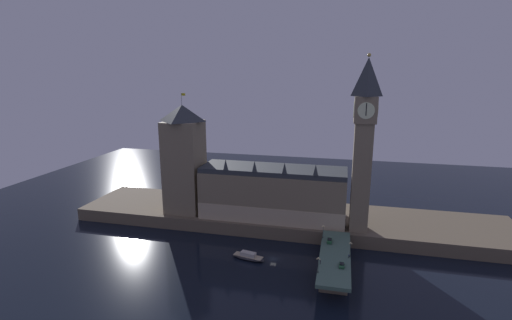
{
  "coord_description": "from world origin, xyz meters",
  "views": [
    {
      "loc": [
        26.0,
        -141.52,
        76.74
      ],
      "look_at": [
        -12.28,
        20.0,
        38.02
      ],
      "focal_mm": 26.0,
      "sensor_mm": 36.0,
      "label": 1
    }
  ],
  "objects_px": {
    "clock_tower": "(364,140)",
    "victoria_tower": "(184,159)",
    "street_lamp_near": "(318,263)",
    "street_lamp_mid": "(350,248)",
    "pedestrian_mid_walk": "(349,256)",
    "street_lamp_far": "(323,230)",
    "car_southbound_lead": "(342,265)",
    "car_northbound_lead": "(330,241)",
    "boat_upstream": "(248,257)",
    "pedestrian_near_rail": "(320,262)"
  },
  "relations": [
    {
      "from": "car_northbound_lead",
      "to": "pedestrian_mid_walk",
      "type": "xyz_separation_m",
      "value": [
        7.85,
        -12.19,
        0.16
      ]
    },
    {
      "from": "clock_tower",
      "to": "victoria_tower",
      "type": "height_order",
      "value": "clock_tower"
    },
    {
      "from": "pedestrian_near_rail",
      "to": "street_lamp_far",
      "type": "xyz_separation_m",
      "value": [
        -0.4,
        23.07,
        2.71
      ]
    },
    {
      "from": "car_southbound_lead",
      "to": "street_lamp_near",
      "type": "bearing_deg",
      "value": -142.92
    },
    {
      "from": "street_lamp_far",
      "to": "boat_upstream",
      "type": "distance_m",
      "value": 34.13
    },
    {
      "from": "clock_tower",
      "to": "boat_upstream",
      "type": "height_order",
      "value": "clock_tower"
    },
    {
      "from": "car_northbound_lead",
      "to": "boat_upstream",
      "type": "height_order",
      "value": "car_northbound_lead"
    },
    {
      "from": "pedestrian_near_rail",
      "to": "street_lamp_mid",
      "type": "height_order",
      "value": "street_lamp_mid"
    },
    {
      "from": "street_lamp_near",
      "to": "street_lamp_far",
      "type": "xyz_separation_m",
      "value": [
        -0.0,
        29.44,
        -0.03
      ]
    },
    {
      "from": "victoria_tower",
      "to": "street_lamp_near",
      "type": "height_order",
      "value": "victoria_tower"
    },
    {
      "from": "car_southbound_lead",
      "to": "boat_upstream",
      "type": "distance_m",
      "value": 40.54
    },
    {
      "from": "car_southbound_lead",
      "to": "pedestrian_mid_walk",
      "type": "xyz_separation_m",
      "value": [
        2.62,
        7.35,
        0.29
      ]
    },
    {
      "from": "victoria_tower",
      "to": "car_northbound_lead",
      "type": "height_order",
      "value": "victoria_tower"
    },
    {
      "from": "victoria_tower",
      "to": "pedestrian_mid_walk",
      "type": "bearing_deg",
      "value": -23.64
    },
    {
      "from": "car_northbound_lead",
      "to": "pedestrian_near_rail",
      "type": "relative_size",
      "value": 2.49
    },
    {
      "from": "pedestrian_mid_walk",
      "to": "street_lamp_far",
      "type": "distance_m",
      "value": 19.42
    },
    {
      "from": "pedestrian_mid_walk",
      "to": "boat_upstream",
      "type": "relative_size",
      "value": 0.11
    },
    {
      "from": "pedestrian_mid_walk",
      "to": "street_lamp_far",
      "type": "bearing_deg",
      "value": 124.42
    },
    {
      "from": "pedestrian_mid_walk",
      "to": "street_lamp_near",
      "type": "relative_size",
      "value": 0.29
    },
    {
      "from": "street_lamp_mid",
      "to": "street_lamp_far",
      "type": "relative_size",
      "value": 1.05
    },
    {
      "from": "car_northbound_lead",
      "to": "pedestrian_mid_walk",
      "type": "distance_m",
      "value": 14.5
    },
    {
      "from": "clock_tower",
      "to": "street_lamp_near",
      "type": "height_order",
      "value": "clock_tower"
    },
    {
      "from": "car_northbound_lead",
      "to": "street_lamp_mid",
      "type": "distance_m",
      "value": 14.13
    },
    {
      "from": "victoria_tower",
      "to": "boat_upstream",
      "type": "relative_size",
      "value": 4.1
    },
    {
      "from": "street_lamp_near",
      "to": "pedestrian_mid_walk",
      "type": "bearing_deg",
      "value": 51.34
    },
    {
      "from": "pedestrian_near_rail",
      "to": "street_lamp_near",
      "type": "xyz_separation_m",
      "value": [
        -0.4,
        -6.37,
        2.74
      ]
    },
    {
      "from": "car_southbound_lead",
      "to": "pedestrian_near_rail",
      "type": "xyz_separation_m",
      "value": [
        -7.85,
        0.14,
        0.34
      ]
    },
    {
      "from": "street_lamp_mid",
      "to": "boat_upstream",
      "type": "height_order",
      "value": "street_lamp_mid"
    },
    {
      "from": "car_southbound_lead",
      "to": "pedestrian_near_rail",
      "type": "height_order",
      "value": "pedestrian_near_rail"
    },
    {
      "from": "car_northbound_lead",
      "to": "clock_tower",
      "type": "bearing_deg",
      "value": 58.11
    },
    {
      "from": "pedestrian_mid_walk",
      "to": "pedestrian_near_rail",
      "type": "bearing_deg",
      "value": -145.43
    },
    {
      "from": "street_lamp_near",
      "to": "street_lamp_mid",
      "type": "distance_m",
      "value": 18.54
    },
    {
      "from": "pedestrian_near_rail",
      "to": "boat_upstream",
      "type": "bearing_deg",
      "value": 160.78
    },
    {
      "from": "street_lamp_mid",
      "to": "clock_tower",
      "type": "bearing_deg",
      "value": 82.78
    },
    {
      "from": "street_lamp_near",
      "to": "street_lamp_mid",
      "type": "xyz_separation_m",
      "value": [
        11.27,
        14.72,
        0.14
      ]
    },
    {
      "from": "street_lamp_mid",
      "to": "boat_upstream",
      "type": "bearing_deg",
      "value": 176.79
    },
    {
      "from": "street_lamp_mid",
      "to": "street_lamp_near",
      "type": "bearing_deg",
      "value": -127.43
    },
    {
      "from": "street_lamp_far",
      "to": "boat_upstream",
      "type": "height_order",
      "value": "street_lamp_far"
    },
    {
      "from": "street_lamp_near",
      "to": "car_northbound_lead",
      "type": "bearing_deg",
      "value": 83.32
    },
    {
      "from": "street_lamp_mid",
      "to": "street_lamp_far",
      "type": "bearing_deg",
      "value": 127.43
    },
    {
      "from": "pedestrian_near_rail",
      "to": "street_lamp_mid",
      "type": "relative_size",
      "value": 0.29
    },
    {
      "from": "victoria_tower",
      "to": "street_lamp_near",
      "type": "xyz_separation_m",
      "value": [
        72.63,
        -50.13,
        -23.06
      ]
    },
    {
      "from": "clock_tower",
      "to": "car_southbound_lead",
      "type": "height_order",
      "value": "clock_tower"
    },
    {
      "from": "car_northbound_lead",
      "to": "pedestrian_near_rail",
      "type": "xyz_separation_m",
      "value": [
        -2.62,
        -19.4,
        0.21
      ]
    },
    {
      "from": "victoria_tower",
      "to": "street_lamp_far",
      "type": "xyz_separation_m",
      "value": [
        72.63,
        -20.69,
        -23.1
      ]
    },
    {
      "from": "pedestrian_mid_walk",
      "to": "street_lamp_near",
      "type": "xyz_separation_m",
      "value": [
        -10.87,
        -13.58,
        2.79
      ]
    },
    {
      "from": "boat_upstream",
      "to": "victoria_tower",
      "type": "bearing_deg",
      "value": 142.04
    },
    {
      "from": "pedestrian_near_rail",
      "to": "boat_upstream",
      "type": "height_order",
      "value": "pedestrian_near_rail"
    },
    {
      "from": "victoria_tower",
      "to": "car_southbound_lead",
      "type": "height_order",
      "value": "victoria_tower"
    },
    {
      "from": "clock_tower",
      "to": "victoria_tower",
      "type": "bearing_deg",
      "value": 176.81
    }
  ]
}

